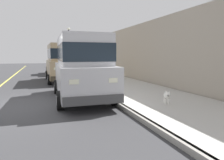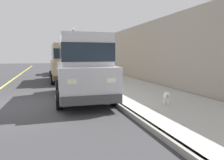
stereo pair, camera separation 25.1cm
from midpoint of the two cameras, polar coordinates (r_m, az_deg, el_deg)
The scene contains 9 objects.
ground_plane at distance 7.90m, azimuth -23.01°, elevation -6.64°, with size 80.00×80.00×0.00m, color #38383A.
curb at distance 8.22m, azimuth -0.14°, elevation -5.05°, with size 0.16×64.00×0.14m, color gray.
sidewalk at distance 8.92m, azimuth 10.97°, elevation -4.21°, with size 3.60×64.00×0.14m, color #B7B5AD.
car_silver_van at distance 8.30m, azimuth -7.66°, elevation 4.24°, with size 2.27×4.97×2.52m.
car_tan_van at distance 14.27m, azimuth -12.56°, elevation 5.29°, with size 2.17×4.92×2.52m.
car_white_sedan at distance 19.91m, azimuth -13.67°, elevation 4.53°, with size 2.04×4.60×1.92m.
dog_white at distance 7.07m, azimuth 16.12°, elevation -4.35°, with size 0.42×0.69×0.49m.
street_lamp at distance 21.55m, azimuth -10.51°, elevation 9.91°, with size 0.36×0.36×4.42m.
building_facade at distance 13.36m, azimuth 10.60°, elevation 7.45°, with size 0.50×20.00×3.82m, color #9E9384.
Camera 2 is at (0.88, -7.70, 1.79)m, focal length 32.28 mm.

